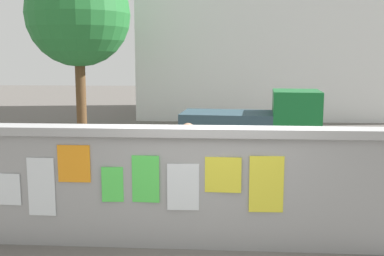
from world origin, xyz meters
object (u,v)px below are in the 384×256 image
at_px(tree_roadside, 78,15).
at_px(bicycle_near, 90,159).
at_px(motorcycle, 129,173).
at_px(auto_rickshaw_truck, 257,126).
at_px(person_walking, 188,160).
at_px(bicycle_far, 270,189).

bearing_deg(tree_roadside, bicycle_near, -71.02).
bearing_deg(motorcycle, auto_rickshaw_truck, 51.98).
xyz_separation_m(bicycle_near, tree_roadside, (-2.02, 5.88, 3.82)).
bearing_deg(auto_rickshaw_truck, bicycle_near, -154.81).
distance_m(motorcycle, tree_roadside, 9.00).
bearing_deg(auto_rickshaw_truck, person_walking, -107.82).
height_order(bicycle_near, person_walking, person_walking).
bearing_deg(bicycle_far, motorcycle, 167.25).
relative_size(bicycle_far, tree_roadside, 0.28).
relative_size(auto_rickshaw_truck, tree_roadside, 0.62).
distance_m(bicycle_far, tree_roadside, 10.77).
relative_size(bicycle_near, tree_roadside, 0.28).
height_order(person_walking, tree_roadside, tree_roadside).
bearing_deg(bicycle_far, auto_rickshaw_truck, 89.10).
height_order(auto_rickshaw_truck, bicycle_near, auto_rickshaw_truck).
distance_m(person_walking, tree_roadside, 10.28).
relative_size(auto_rickshaw_truck, bicycle_near, 2.23).
relative_size(person_walking, tree_roadside, 0.27).
distance_m(bicycle_near, bicycle_far, 4.53).
distance_m(motorcycle, person_walking, 1.77).
height_order(bicycle_far, tree_roadside, tree_roadside).
bearing_deg(bicycle_near, motorcycle, -52.47).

